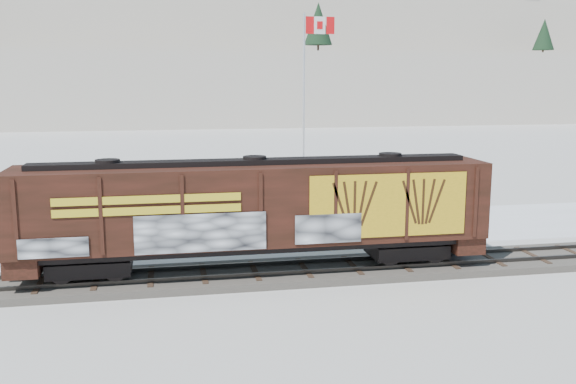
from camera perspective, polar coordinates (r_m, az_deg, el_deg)
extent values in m
plane|color=white|center=(25.85, 1.46, -7.37)|extent=(500.00, 500.00, 0.00)
cube|color=#59544C|center=(25.80, 1.46, -7.07)|extent=(50.00, 3.40, 0.28)
cube|color=#33302D|center=(25.07, 1.81, -7.08)|extent=(50.00, 0.10, 0.15)
cube|color=#33302D|center=(26.42, 1.13, -6.18)|extent=(50.00, 0.10, 0.15)
cube|color=white|center=(32.95, -1.31, -3.50)|extent=(40.00, 8.00, 0.03)
cube|color=white|center=(119.22, -8.39, 9.13)|extent=(360.00, 40.00, 12.00)
cube|color=white|center=(149.24, -8.97, 11.59)|extent=(360.00, 40.00, 24.00)
cube|color=white|center=(184.42, -9.40, 12.98)|extent=(360.00, 50.00, 35.00)
cone|color=black|center=(117.69, 2.71, 14.73)|extent=(5.04, 5.04, 7.38)
cone|color=black|center=(141.99, 21.80, 12.88)|extent=(4.20, 4.20, 6.15)
cube|color=black|center=(25.22, -17.14, -6.19)|extent=(3.00, 2.00, 0.90)
cube|color=black|center=(26.80, 10.45, -4.94)|extent=(3.00, 2.00, 0.90)
cylinder|color=black|center=(24.61, -19.55, -6.73)|extent=(0.90, 0.12, 0.90)
cube|color=black|center=(25.13, -2.92, -4.56)|extent=(18.10, 2.40, 0.25)
cube|color=#3B1710|center=(24.77, -2.95, -0.94)|extent=(18.10, 3.00, 2.98)
cube|color=black|center=(24.52, -2.98, 2.71)|extent=(16.65, 0.90, 0.20)
cube|color=gold|center=(24.45, 8.98, -1.19)|extent=(6.15, 0.03, 2.42)
cube|color=gold|center=(22.98, -12.30, -1.14)|extent=(6.52, 0.02, 0.70)
cube|color=silver|center=(23.22, -7.73, -3.64)|extent=(4.71, 0.03, 1.40)
cylinder|color=silver|center=(39.56, 1.37, -1.07)|extent=(0.90, 0.90, 0.20)
cylinder|color=silver|center=(38.86, 1.40, 7.15)|extent=(0.14, 0.14, 11.53)
cube|color=red|center=(39.01, 1.96, 14.61)|extent=(0.50, 0.07, 1.00)
cube|color=white|center=(39.15, 2.84, 14.59)|extent=(0.70, 0.09, 1.00)
cube|color=red|center=(39.30, 3.79, 14.56)|extent=(0.50, 0.07, 1.00)
imported|color=#AAACB1|center=(32.93, -11.68, -2.28)|extent=(4.91, 2.73, 1.58)
imported|color=silver|center=(33.46, 0.04, -1.75)|extent=(5.52, 3.46, 1.72)
imported|color=black|center=(33.35, 1.78, -1.94)|extent=(5.57, 2.83, 1.55)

